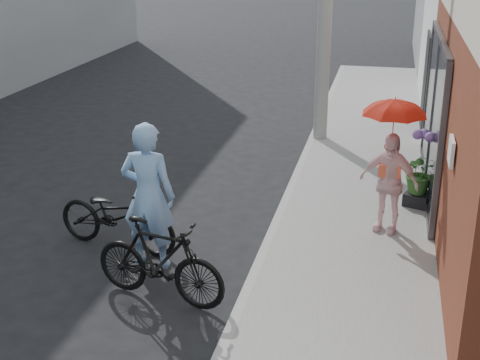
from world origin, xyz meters
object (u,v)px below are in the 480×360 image
(officer, at_px, (148,196))
(kimono_woman, at_px, (389,182))
(bike_right, at_px, (159,261))
(bike_left, at_px, (117,216))
(planter, at_px, (418,199))

(officer, relative_size, kimono_woman, 1.35)
(officer, height_order, kimono_woman, officer)
(officer, height_order, bike_right, officer)
(bike_left, xyz_separation_m, kimono_woman, (3.61, 1.17, 0.36))
(officer, xyz_separation_m, bike_left, (-0.61, 0.37, -0.49))
(kimono_woman, bearing_deg, officer, -133.80)
(bike_left, relative_size, kimono_woman, 1.27)
(officer, height_order, planter, officer)
(kimono_woman, xyz_separation_m, planter, (0.48, 1.04, -0.62))
(kimono_woman, distance_m, planter, 1.31)
(officer, distance_m, kimono_woman, 3.37)
(officer, xyz_separation_m, kimono_woman, (2.99, 1.54, -0.13))
(bike_left, bearing_deg, planter, -50.24)
(officer, distance_m, bike_right, 1.04)
(bike_right, distance_m, kimono_woman, 3.51)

